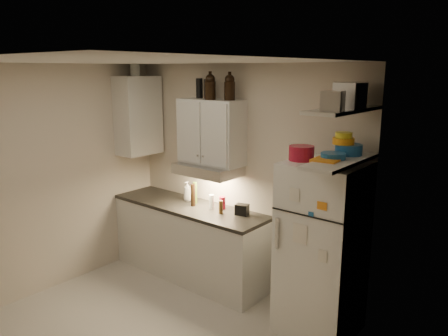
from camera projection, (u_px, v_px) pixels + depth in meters
The scene contains 36 objects.
floor at pixel (146, 335), 4.27m from camera, with size 3.20×3.00×0.02m, color #B9B4AB.
ceiling at pixel (134, 60), 3.69m from camera, with size 3.20×3.00×0.02m, color white.
back_wall at pixel (241, 177), 5.12m from camera, with size 3.20×0.02×2.60m, color beige.
left_wall at pixel (48, 180), 4.98m from camera, with size 0.02×3.00×2.60m, color beige.
right_wall at pixel (294, 254), 2.98m from camera, with size 0.02×3.00×2.60m, color beige.
base_cabinet at pixel (190, 242), 5.41m from camera, with size 2.10×0.60×0.88m, color silver.
countertop at pixel (189, 207), 5.31m from camera, with size 2.10×0.62×0.04m, color black.
upper_cabinet at pixel (211, 132), 5.06m from camera, with size 0.80×0.33×0.75m, color silver.
side_cabinet at pixel (138, 116), 5.63m from camera, with size 0.33×0.55×1.00m, color silver.
range_hood at pixel (208, 169), 5.10m from camera, with size 0.76×0.46×0.12m, color silver.
fridge at pixel (322, 249), 4.18m from camera, with size 0.70×0.68×1.70m, color white.
shelf_hi at pixel (344, 110), 3.65m from camera, with size 0.30×0.95×0.03m, color silver.
shelf_lo at pixel (341, 161), 3.75m from camera, with size 0.30×0.95×0.03m, color silver.
knife_strip at pixel (291, 186), 4.66m from camera, with size 0.42×0.02×0.03m, color black.
dutch_oven at pixel (301, 153), 4.07m from camera, with size 0.24×0.24×0.14m, color maroon.
book_stack at pixel (327, 163), 3.73m from camera, with size 0.22×0.27×0.09m, color orange.
spice_jar at pixel (322, 159), 3.90m from camera, with size 0.05×0.05×0.09m, color silver.
stock_pot at pixel (349, 94), 3.85m from camera, with size 0.29×0.29×0.21m, color silver.
tin_a at pixel (350, 96), 3.58m from camera, with size 0.21×0.19×0.21m, color #AAAAAD.
tin_b at pixel (333, 101), 3.34m from camera, with size 0.16×0.16×0.16m, color #AAAAAD.
bowl_teal at pixel (349, 149), 3.95m from camera, with size 0.24×0.24×0.10m, color #1B5896.
bowl_orange at pixel (343, 141), 3.94m from camera, with size 0.20×0.20×0.06m, color orange.
bowl_yellow at pixel (344, 135), 3.92m from camera, with size 0.15×0.15×0.05m, color gold.
plates at pixel (333, 156), 3.77m from camera, with size 0.22×0.22×0.05m, color #1B5896.
growler_a at pixel (210, 87), 4.85m from camera, with size 0.12×0.12×0.29m, color black, non-canonical shape.
growler_b at pixel (230, 87), 4.77m from camera, with size 0.12×0.12×0.29m, color black, non-canonical shape.
thermos_a at pixel (207, 89), 5.03m from camera, with size 0.08×0.08×0.22m, color black.
thermos_b at pixel (199, 88), 5.14m from camera, with size 0.08×0.08×0.23m, color black.
side_jar at pixel (135, 69), 5.52m from camera, with size 0.12×0.12×0.16m, color silver.
soap_bottle at pixel (187, 190), 5.46m from camera, with size 0.11×0.11×0.27m, color silver.
pepper_mill at pixel (221, 207), 4.98m from camera, with size 0.05×0.05×0.15m, color brown.
oil_bottle at pixel (195, 193), 5.35m from camera, with size 0.05×0.05×0.27m, color #486419.
vinegar_bottle at pixel (193, 195), 5.25m from camera, with size 0.06×0.06×0.27m, color black.
clear_bottle at pixel (211, 202), 5.15m from camera, with size 0.06×0.06×0.17m, color silver.
red_jar at pixel (222, 203), 5.15m from camera, with size 0.07×0.07×0.15m, color maroon.
caddy at pixel (242, 210), 4.94m from camera, with size 0.14×0.10×0.12m, color black.
Camera 1 is at (3.01, -2.45, 2.53)m, focal length 35.00 mm.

